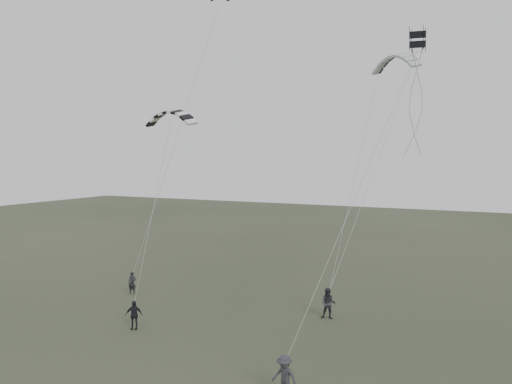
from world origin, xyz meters
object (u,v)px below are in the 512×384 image
at_px(flyer_left, 132,283).
at_px(kite_box, 418,40).
at_px(kite_pale_large, 395,56).
at_px(kite_striped, 171,111).
at_px(flyer_far, 284,377).
at_px(flyer_center, 134,315).
at_px(flyer_right, 328,303).

distance_m(flyer_left, kite_box, 22.74).
distance_m(kite_pale_large, kite_striped, 16.18).
bearing_deg(flyer_left, flyer_far, -48.91).
xyz_separation_m(flyer_center, kite_box, (13.49, 4.24, 13.78)).
distance_m(flyer_far, kite_pale_large, 24.21).
xyz_separation_m(flyer_left, kite_box, (18.04, -1.07, 13.80)).
relative_size(kite_pale_large, kite_box, 5.07).
bearing_deg(kite_striped, kite_box, 4.41).
distance_m(flyer_left, kite_striped, 11.85).
bearing_deg(kite_pale_large, flyer_right, -68.82).
relative_size(flyer_far, kite_striped, 0.50).
bearing_deg(flyer_center, kite_striped, 66.66).
xyz_separation_m(flyer_right, kite_pale_large, (1.70, 9.18, 15.20)).
bearing_deg(kite_pale_large, flyer_far, -59.33).
bearing_deg(kite_box, flyer_right, 149.53).
bearing_deg(flyer_right, kite_box, -31.47).
relative_size(flyer_left, flyer_far, 0.89).
xyz_separation_m(flyer_left, flyer_right, (13.26, 0.82, 0.13)).
relative_size(flyer_left, kite_pale_large, 0.38).
relative_size(flyer_right, kite_pale_large, 0.45).
bearing_deg(kite_striped, flyer_right, 16.48).
height_order(flyer_far, kite_striped, kite_striped).
bearing_deg(flyer_center, flyer_right, 6.28).
bearing_deg(flyer_left, kite_striped, -34.68).
relative_size(kite_pale_large, kite_striped, 1.15).
height_order(flyer_left, kite_box, kite_box).
xyz_separation_m(kite_pale_large, kite_striped, (-10.80, -11.26, -4.31)).
height_order(flyer_center, kite_pale_large, kite_pale_large).
distance_m(flyer_center, flyer_far, 10.67).
relative_size(flyer_right, flyer_far, 1.05).
distance_m(flyer_left, flyer_right, 13.29).
relative_size(flyer_right, flyer_center, 1.14).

